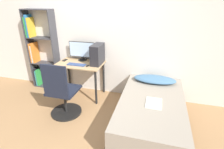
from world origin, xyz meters
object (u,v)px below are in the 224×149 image
at_px(keyboard, 76,65).
at_px(pc_tower, 97,54).
at_px(monitor, 82,50).
at_px(bed, 151,113).
at_px(bookshelf, 39,52).
at_px(office_chair, 62,96).

relative_size(keyboard, pc_tower, 0.90).
height_order(monitor, pc_tower, monitor).
bearing_deg(monitor, bed, -27.77).
relative_size(bed, monitor, 3.25).
distance_m(bookshelf, pc_tower, 1.45).
relative_size(bookshelf, monitor, 3.12).
height_order(bed, keyboard, keyboard).
height_order(bookshelf, office_chair, bookshelf).
relative_size(office_chair, monitor, 1.82).
bearing_deg(bed, office_chair, -175.19).
xyz_separation_m(office_chair, keyboard, (-0.01, 0.63, 0.36)).
distance_m(bed, monitor, 1.87).
relative_size(bookshelf, office_chair, 1.72).
bearing_deg(keyboard, monitor, 91.59).
height_order(bookshelf, pc_tower, bookshelf).
distance_m(office_chair, pc_tower, 1.05).
bearing_deg(bookshelf, pc_tower, -4.09).
bearing_deg(bed, monitor, 152.23).
xyz_separation_m(bookshelf, monitor, (1.05, 0.01, 0.10)).
bearing_deg(monitor, office_chair, -88.98).
distance_m(monitor, pc_tower, 0.41).
bearing_deg(office_chair, pc_tower, 65.55).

